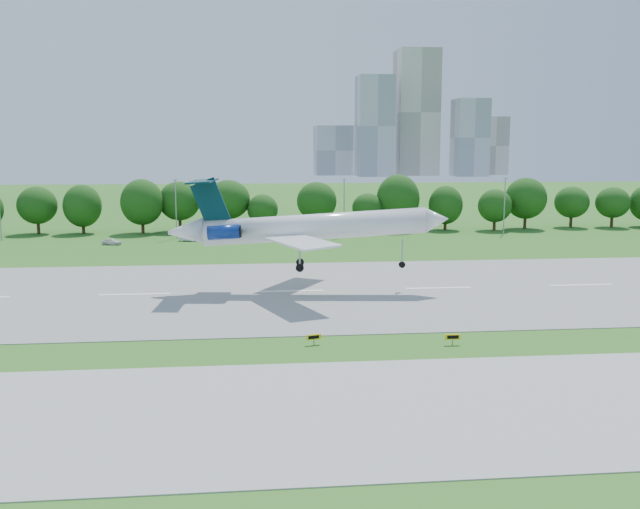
% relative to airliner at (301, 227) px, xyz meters
% --- Properties ---
extents(ground, '(600.00, 600.00, 0.00)m').
position_rel_airliner_xyz_m(ground, '(-1.46, -25.15, -8.59)').
color(ground, '#255E18').
rests_on(ground, ground).
extents(runway, '(400.00, 45.00, 0.08)m').
position_rel_airliner_xyz_m(runway, '(-1.46, -0.15, -8.55)').
color(runway, gray).
rests_on(runway, ground).
extents(taxiway, '(400.00, 23.00, 0.08)m').
position_rel_airliner_xyz_m(taxiway, '(-1.46, -43.15, -8.55)').
color(taxiway, '#ADADA8').
rests_on(taxiway, ground).
extents(tree_line, '(288.40, 8.40, 10.40)m').
position_rel_airliner_xyz_m(tree_line, '(-1.46, 66.85, -2.41)').
color(tree_line, '#382314').
rests_on(tree_line, ground).
extents(light_poles, '(175.90, 0.25, 12.19)m').
position_rel_airliner_xyz_m(light_poles, '(-3.96, 56.85, -2.26)').
color(light_poles, gray).
rests_on(light_poles, ground).
extents(skyline, '(127.00, 52.00, 80.00)m').
position_rel_airliner_xyz_m(skyline, '(98.70, 365.46, 21.87)').
color(skyline, '#B2B2B7').
rests_on(skyline, ground).
extents(airliner, '(36.85, 26.70, 12.05)m').
position_rel_airliner_xyz_m(airliner, '(0.00, 0.00, 0.00)').
color(airliner, white).
rests_on(airliner, ground).
extents(taxi_sign_centre, '(1.46, 0.50, 1.03)m').
position_rel_airliner_xyz_m(taxi_sign_centre, '(-0.69, -25.67, -7.84)').
color(taxi_sign_centre, gray).
rests_on(taxi_sign_centre, ground).
extents(taxi_sign_right, '(1.50, 0.22, 1.06)m').
position_rel_airliner_xyz_m(taxi_sign_right, '(12.60, -27.08, -7.82)').
color(taxi_sign_right, gray).
rests_on(taxi_sign_right, ground).
extents(service_vehicle_a, '(4.28, 2.61, 1.33)m').
position_rel_airliner_xyz_m(service_vehicle_a, '(-18.69, 52.16, -7.93)').
color(service_vehicle_a, silver).
rests_on(service_vehicle_a, ground).
extents(service_vehicle_b, '(4.00, 2.35, 1.28)m').
position_rel_airliner_xyz_m(service_vehicle_b, '(-33.13, 48.30, -7.96)').
color(service_vehicle_b, white).
rests_on(service_vehicle_b, ground).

